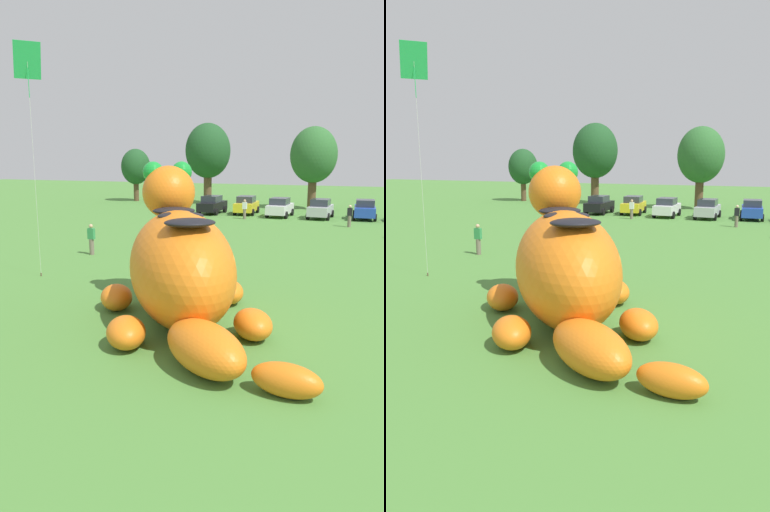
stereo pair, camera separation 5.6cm
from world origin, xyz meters
TOP-DOWN VIEW (x-y plane):
  - ground_plane at (0.00, 0.00)m, footprint 160.00×160.00m
  - giant_inflatable_creature at (-0.81, -0.45)m, footprint 8.55×8.49m
  - car_black at (-9.74, 29.32)m, footprint 2.04×4.15m
  - car_yellow at (-6.57, 30.12)m, footprint 2.10×4.18m
  - car_white at (-3.20, 29.18)m, footprint 2.08×4.17m
  - car_silver at (0.38, 29.22)m, footprint 2.10×4.18m
  - car_blue at (4.05, 29.95)m, footprint 2.06×4.16m
  - tree_far_left at (-22.79, 38.83)m, footprint 3.56×3.56m
  - tree_left at (-13.37, 38.52)m, footprint 5.13×5.13m
  - tree_mid_left at (-1.34, 36.62)m, footprint 4.72×4.72m
  - spectator_mid_field at (-9.71, 8.16)m, footprint 0.38×0.26m
  - spectator_wandering at (-5.77, 26.41)m, footprint 0.38×0.26m
  - spectator_far_side at (3.08, 24.52)m, footprint 0.38×0.26m
  - tethered_flying_kite at (-9.18, 3.07)m, footprint 1.13×1.13m

SIDE VIEW (x-z plane):
  - ground_plane at x=0.00m, z-range 0.00..0.00m
  - spectator_mid_field at x=-9.71m, z-range 0.00..1.71m
  - spectator_wandering at x=-5.77m, z-range 0.00..1.71m
  - spectator_far_side at x=3.08m, z-range 0.00..1.71m
  - car_black at x=-9.74m, z-range 0.00..1.72m
  - car_yellow at x=-6.57m, z-range 0.00..1.72m
  - car_white at x=-3.20m, z-range 0.00..1.72m
  - car_silver at x=0.38m, z-range 0.00..1.72m
  - car_blue at x=4.05m, z-range 0.00..1.72m
  - giant_inflatable_creature at x=-0.81m, z-range -0.70..4.49m
  - tree_far_left at x=-22.79m, z-range 0.97..7.28m
  - tree_mid_left at x=-1.34m, z-range 1.29..9.68m
  - tree_left at x=-13.37m, z-range 1.40..10.52m
  - tethered_flying_kite at x=-9.18m, z-range 4.12..14.15m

